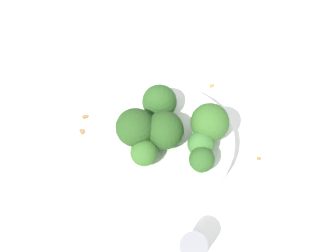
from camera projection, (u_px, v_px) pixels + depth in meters
ground_plane at (168, 149)px, 0.56m from camera, size 3.00×3.00×0.00m
bowl at (168, 143)px, 0.55m from camera, size 0.22×0.22×0.04m
broccoli_floret_0 at (159, 102)px, 0.53m from camera, size 0.06×0.06×0.06m
broccoli_floret_1 at (202, 160)px, 0.48m from camera, size 0.04×0.04×0.05m
broccoli_floret_2 at (210, 123)px, 0.50m from camera, size 0.06×0.06×0.07m
broccoli_floret_3 at (201, 144)px, 0.49m from camera, size 0.04×0.04×0.05m
broccoli_floret_4 at (135, 128)px, 0.49m from camera, size 0.06×0.06×0.07m
broccoli_floret_5 at (165, 131)px, 0.50m from camera, size 0.06×0.06×0.06m
broccoli_floret_6 at (143, 152)px, 0.49m from camera, size 0.04×0.04×0.05m
pepper_shaker at (192, 250)px, 0.45m from camera, size 0.04×0.04×0.06m
almond_crumb_0 at (259, 158)px, 0.55m from camera, size 0.01×0.01×0.01m
almond_crumb_1 at (82, 131)px, 0.58m from camera, size 0.01×0.01×0.01m
almond_crumb_2 at (212, 85)px, 0.63m from camera, size 0.01×0.01×0.01m
almond_crumb_3 at (85, 116)px, 0.60m from camera, size 0.01×0.01×0.01m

